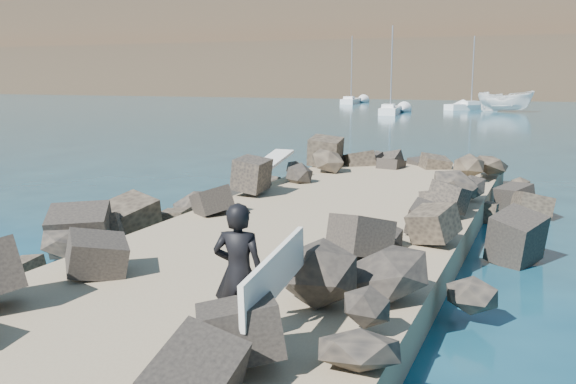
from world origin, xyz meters
name	(u,v)px	position (x,y,z in m)	size (l,w,h in m)	color
ground	(307,257)	(0.00, 0.00, 0.00)	(800.00, 800.00, 0.00)	#0F384C
jetty	(266,269)	(0.00, -2.00, 0.30)	(6.00, 26.00, 0.60)	#8C7759
riprap_left	(143,236)	(-2.90, -1.50, 0.50)	(2.60, 22.00, 1.00)	black
riprap_right	(440,269)	(2.90, -1.50, 0.50)	(2.60, 22.00, 1.00)	black
surfboard_resting	(268,168)	(-3.00, 4.72, 1.04)	(0.60, 2.41, 0.08)	silver
boat_imported	(505,101)	(-0.29, 58.55, 1.10)	(2.14, 5.69, 2.20)	white
surfer_with_board	(244,273)	(1.34, -5.54, 1.42)	(0.89, 2.01, 1.62)	black
sailboat_e	(351,101)	(-21.25, 72.84, 0.35)	(2.64, 7.77, 9.13)	white
sailboat_b	(471,107)	(-4.07, 61.73, 0.35)	(5.27, 6.17, 8.10)	white
sailboat_a	(390,110)	(-10.46, 50.64, 0.35)	(2.53, 7.29, 8.61)	white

